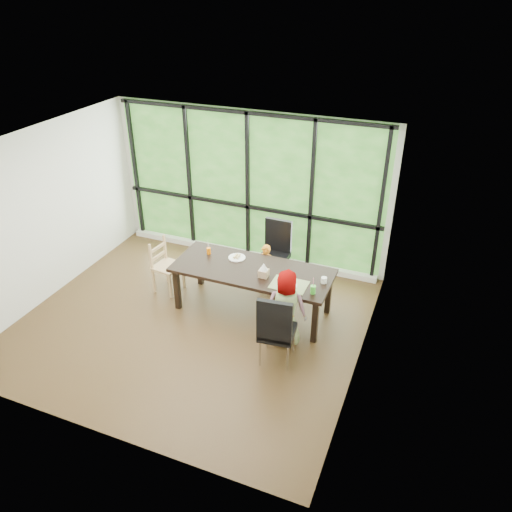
% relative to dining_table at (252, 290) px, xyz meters
% --- Properties ---
extents(ground, '(5.00, 5.00, 0.00)m').
position_rel_dining_table_xyz_m(ground, '(-0.73, -0.62, -0.38)').
color(ground, black).
rests_on(ground, ground).
extents(back_wall, '(5.00, 0.00, 5.00)m').
position_rel_dining_table_xyz_m(back_wall, '(-0.73, 1.63, 0.98)').
color(back_wall, silver).
rests_on(back_wall, ground).
extents(foliage_backdrop, '(4.80, 0.02, 2.65)m').
position_rel_dining_table_xyz_m(foliage_backdrop, '(-0.73, 1.61, 0.98)').
color(foliage_backdrop, '#244D19').
rests_on(foliage_backdrop, back_wall).
extents(window_mullions, '(4.80, 0.06, 2.65)m').
position_rel_dining_table_xyz_m(window_mullions, '(-0.73, 1.57, 0.98)').
color(window_mullions, black).
rests_on(window_mullions, back_wall).
extents(window_sill, '(4.80, 0.12, 0.10)m').
position_rel_dining_table_xyz_m(window_sill, '(-0.73, 1.53, -0.33)').
color(window_sill, silver).
rests_on(window_sill, ground).
extents(dining_table, '(2.44, 1.04, 0.75)m').
position_rel_dining_table_xyz_m(dining_table, '(0.00, 0.00, 0.00)').
color(dining_table, black).
rests_on(dining_table, ground).
extents(chair_window_leather, '(0.47, 0.47, 1.08)m').
position_rel_dining_table_xyz_m(chair_window_leather, '(0.02, 0.92, 0.17)').
color(chair_window_leather, black).
rests_on(chair_window_leather, ground).
extents(chair_interior_leather, '(0.51, 0.51, 1.08)m').
position_rel_dining_table_xyz_m(chair_interior_leather, '(0.74, -0.93, 0.17)').
color(chair_interior_leather, black).
rests_on(chair_interior_leather, ground).
extents(chair_end_beech, '(0.45, 0.47, 0.90)m').
position_rel_dining_table_xyz_m(chair_end_beech, '(-1.50, 0.02, 0.08)').
color(chair_end_beech, tan).
rests_on(chair_end_beech, ground).
extents(child_toddler, '(0.34, 0.26, 0.85)m').
position_rel_dining_table_xyz_m(child_toddler, '(0.00, 0.58, 0.05)').
color(child_toddler, orange).
rests_on(child_toddler, ground).
extents(child_older, '(0.62, 0.45, 1.17)m').
position_rel_dining_table_xyz_m(child_older, '(0.71, -0.54, 0.21)').
color(child_older, slate).
rests_on(child_older, ground).
extents(placemat, '(0.51, 0.38, 0.01)m').
position_rel_dining_table_xyz_m(placemat, '(0.65, -0.21, 0.38)').
color(placemat, tan).
rests_on(placemat, dining_table).
extents(plate_far, '(0.27, 0.27, 0.02)m').
position_rel_dining_table_xyz_m(plate_far, '(-0.35, 0.21, 0.38)').
color(plate_far, white).
rests_on(plate_far, dining_table).
extents(plate_near, '(0.25, 0.25, 0.02)m').
position_rel_dining_table_xyz_m(plate_near, '(0.65, -0.23, 0.38)').
color(plate_near, white).
rests_on(plate_near, dining_table).
extents(orange_cup, '(0.07, 0.07, 0.10)m').
position_rel_dining_table_xyz_m(orange_cup, '(-0.81, 0.18, 0.43)').
color(orange_cup, orange).
rests_on(orange_cup, dining_table).
extents(green_cup, '(0.08, 0.08, 0.12)m').
position_rel_dining_table_xyz_m(green_cup, '(1.02, -0.29, 0.44)').
color(green_cup, '#4ACC3B').
rests_on(green_cup, dining_table).
extents(white_mug, '(0.09, 0.09, 0.09)m').
position_rel_dining_table_xyz_m(white_mug, '(1.09, 0.03, 0.42)').
color(white_mug, white).
rests_on(white_mug, dining_table).
extents(tissue_box, '(0.13, 0.13, 0.11)m').
position_rel_dining_table_xyz_m(tissue_box, '(0.23, -0.13, 0.43)').
color(tissue_box, tan).
rests_on(tissue_box, dining_table).
extents(crepe_rolls_far, '(0.10, 0.12, 0.04)m').
position_rel_dining_table_xyz_m(crepe_rolls_far, '(-0.35, 0.21, 0.41)').
color(crepe_rolls_far, tan).
rests_on(crepe_rolls_far, plate_far).
extents(crepe_rolls_near, '(0.05, 0.12, 0.04)m').
position_rel_dining_table_xyz_m(crepe_rolls_near, '(0.65, -0.23, 0.41)').
color(crepe_rolls_near, tan).
rests_on(crepe_rolls_near, plate_near).
extents(straw_white, '(0.01, 0.04, 0.20)m').
position_rel_dining_table_xyz_m(straw_white, '(-0.81, 0.18, 0.52)').
color(straw_white, white).
rests_on(straw_white, orange_cup).
extents(straw_pink, '(0.01, 0.04, 0.20)m').
position_rel_dining_table_xyz_m(straw_pink, '(1.02, -0.29, 0.54)').
color(straw_pink, pink).
rests_on(straw_pink, green_cup).
extents(tissue, '(0.12, 0.12, 0.11)m').
position_rel_dining_table_xyz_m(tissue, '(0.23, -0.13, 0.54)').
color(tissue, white).
rests_on(tissue, tissue_box).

